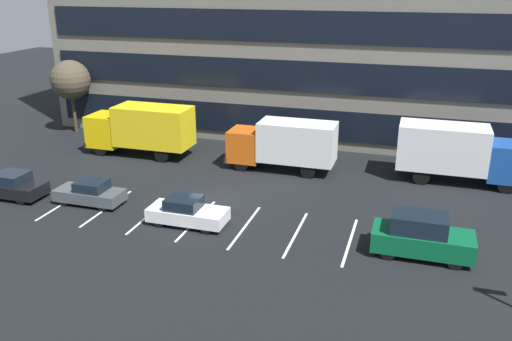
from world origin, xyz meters
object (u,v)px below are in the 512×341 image
at_px(box_truck_blue, 459,151).
at_px(bare_tree, 70,80).
at_px(box_truck_orange, 284,143).
at_px(sedan_black, 10,186).
at_px(box_truck_yellow_all, 141,128).
at_px(sedan_white, 187,212).
at_px(suv_forest, 421,236).
at_px(sedan_charcoal, 90,193).

height_order(box_truck_blue, bare_tree, bare_tree).
height_order(box_truck_orange, sedan_black, box_truck_orange).
bearing_deg(bare_tree, box_truck_blue, -5.50).
distance_m(box_truck_orange, box_truck_blue, 11.33).
bearing_deg(box_truck_yellow_all, bare_tree, 155.43).
relative_size(box_truck_yellow_all, sedan_black, 1.84).
bearing_deg(sedan_white, box_truck_blue, 38.19).
xyz_separation_m(box_truck_orange, sedan_black, (-14.51, -9.60, -1.20)).
xyz_separation_m(box_truck_blue, suv_forest, (-1.99, -10.89, -1.07)).
height_order(sedan_black, suv_forest, suv_forest).
distance_m(box_truck_blue, sedan_white, 17.90).
bearing_deg(sedan_charcoal, sedan_black, -174.02).
distance_m(sedan_charcoal, sedan_white, 6.61).
bearing_deg(sedan_charcoal, sedan_white, -7.43).
bearing_deg(sedan_white, bare_tree, 140.09).
height_order(box_truck_orange, bare_tree, bare_tree).
distance_m(box_truck_yellow_all, bare_tree, 9.73).
bearing_deg(bare_tree, sedan_black, -69.99).
bearing_deg(sedan_white, sedan_charcoal, 172.57).
xyz_separation_m(box_truck_orange, suv_forest, (9.28, -9.77, -0.92)).
relative_size(box_truck_blue, sedan_charcoal, 2.00).
xyz_separation_m(suv_forest, bare_tree, (-28.78, 13.85, 3.46)).
xyz_separation_m(sedan_charcoal, sedan_white, (6.55, -0.86, 0.04)).
distance_m(box_truck_blue, bare_tree, 31.00).
bearing_deg(sedan_black, suv_forest, -0.41).
bearing_deg(suv_forest, box_truck_orange, 133.54).
xyz_separation_m(sedan_charcoal, suv_forest, (18.60, -0.71, 0.34)).
bearing_deg(bare_tree, suv_forest, -25.71).
xyz_separation_m(sedan_black, suv_forest, (23.79, -0.17, 0.28)).
relative_size(sedan_charcoal, sedan_black, 0.92).
distance_m(sedan_black, sedan_white, 11.75).
height_order(suv_forest, sedan_white, suv_forest).
bearing_deg(sedan_white, box_truck_yellow_all, 128.97).
xyz_separation_m(box_truck_blue, sedan_black, (-25.78, -10.72, -1.36)).
height_order(sedan_charcoal, bare_tree, bare_tree).
bearing_deg(sedan_black, sedan_charcoal, 5.98).
relative_size(box_truck_blue, sedan_white, 1.90).
bearing_deg(sedan_charcoal, box_truck_yellow_all, 99.81).
bearing_deg(box_truck_yellow_all, sedan_charcoal, -80.19).
relative_size(sedan_charcoal, sedan_white, 0.95).
relative_size(box_truck_yellow_all, sedan_white, 1.90).
distance_m(box_truck_yellow_all, box_truck_blue, 22.20).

